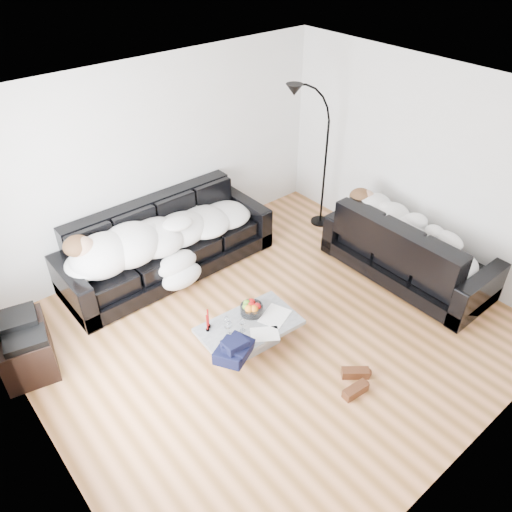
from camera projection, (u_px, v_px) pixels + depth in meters
ground at (273, 331)px, 5.73m from camera, size 5.00×5.00×0.00m
wall_back at (158, 162)px, 6.36m from camera, size 5.00×0.02×2.60m
wall_left at (21, 358)px, 3.67m from camera, size 0.02×4.50×2.60m
wall_right at (424, 166)px, 6.26m from camera, size 0.02×4.50×2.60m
ceiling at (279, 109)px, 4.20m from camera, size 5.00×5.00×0.00m
sofa_back at (167, 241)px, 6.41m from camera, size 2.78×0.96×0.91m
sofa_right at (410, 247)px, 6.33m from camera, size 0.92×2.16×0.87m
sleeper_back at (168, 229)px, 6.26m from camera, size 2.35×0.81×0.47m
sleeper_right at (413, 233)px, 6.20m from camera, size 0.78×1.85×0.45m
teal_cushion at (368, 209)px, 6.54m from camera, size 0.42×0.38×0.20m
coffee_table at (249, 335)px, 5.46m from camera, size 1.11×0.70×0.31m
fruit_bowl at (252, 307)px, 5.47m from camera, size 0.32×0.32×0.16m
wine_glass_a at (227, 322)px, 5.29m from camera, size 0.08×0.08×0.15m
wine_glass_b at (229, 328)px, 5.19m from camera, size 0.08×0.08×0.18m
wine_glass_c at (242, 325)px, 5.24m from camera, size 0.08×0.08×0.16m
candle_left at (207, 323)px, 5.23m from camera, size 0.04×0.04×0.21m
candle_right at (208, 319)px, 5.26m from camera, size 0.05×0.05×0.25m
newspaper_a at (275, 316)px, 5.47m from camera, size 0.41×0.37×0.01m
newspaper_b at (265, 334)px, 5.24m from camera, size 0.37×0.34×0.01m
navy_jacket at (233, 342)px, 4.92m from camera, size 0.42×0.37×0.19m
shoes at (355, 382)px, 5.06m from camera, size 0.56×0.47×0.11m
av_cabinet at (26, 349)px, 5.16m from camera, size 0.65×0.82×0.50m
stereo at (17, 327)px, 4.98m from camera, size 0.50×0.43×0.13m
floor_lamp at (325, 163)px, 7.05m from camera, size 0.77×0.50×1.96m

